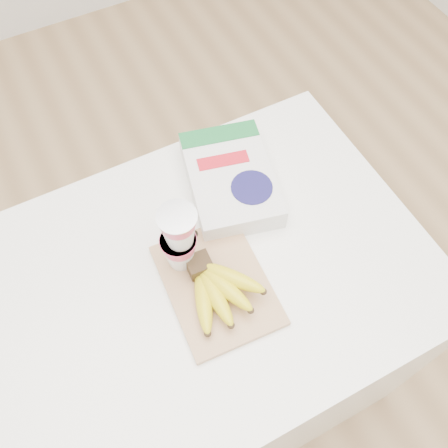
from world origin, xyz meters
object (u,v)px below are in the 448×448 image
cereal_box (231,179)px  cutting_board (217,285)px  yogurt_stack (179,238)px  table (195,340)px  bananas (217,288)px

cereal_box → cutting_board: bearing=-110.5°
cutting_board → cereal_box: bearing=59.4°
yogurt_stack → cereal_box: 0.23m
table → bananas: (0.04, -0.06, 0.42)m
cutting_board → bananas: (-0.01, -0.02, 0.03)m
table → cereal_box: (0.19, 0.17, 0.42)m
table → bananas: bearing=-52.6°
yogurt_stack → cereal_box: size_ratio=0.58×
cereal_box → table: bearing=-125.4°
cutting_board → bananas: size_ratio=1.57×
cutting_board → bananas: bearing=-111.6°
cutting_board → bananas: bananas is taller
bananas → cutting_board: bearing=64.9°
bananas → cereal_box: (0.15, 0.22, -0.01)m
cutting_board → yogurt_stack: yogurt_stack is taller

